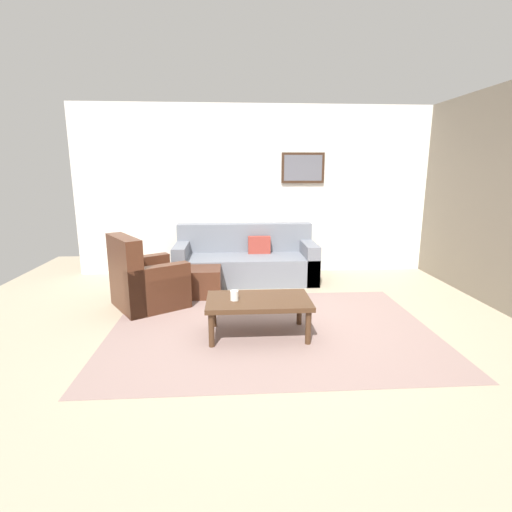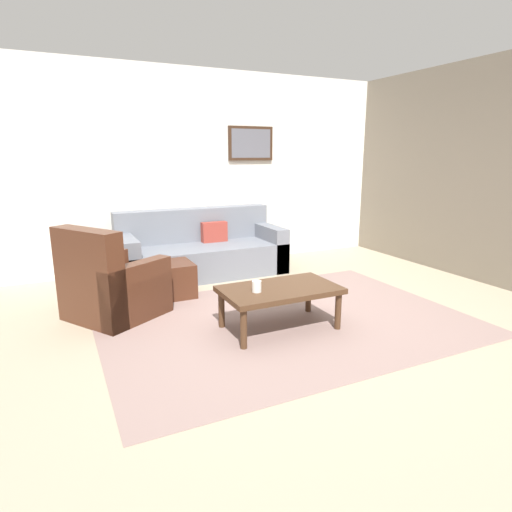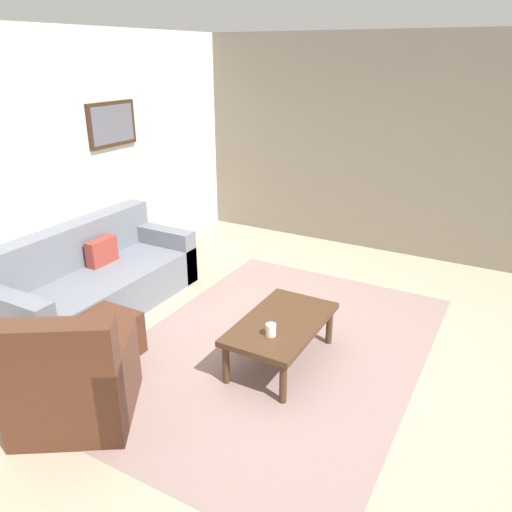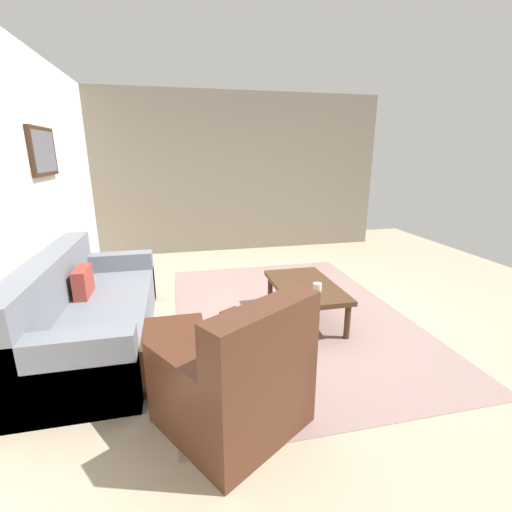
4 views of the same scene
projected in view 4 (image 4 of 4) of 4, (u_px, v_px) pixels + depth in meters
The scene contains 10 objects.
ground_plane at pixel (289, 314), 4.02m from camera, with size 8.00×8.00×0.00m, color tan.
rear_partition at pixel (9, 197), 3.08m from camera, with size 6.00×0.12×2.80m, color silver.
stone_feature_panel at pixel (240, 174), 6.44m from camera, with size 0.12×5.20×2.80m, color slate.
area_rug at pixel (289, 314), 4.02m from camera, with size 3.56×2.52×0.01m, color gray.
couch_main at pixel (85, 316), 3.31m from camera, with size 2.21×0.95×0.88m.
armchair_leather at pixel (239, 387), 2.29m from camera, with size 1.10×1.10×0.95m.
ottoman at pixel (171, 353), 2.88m from camera, with size 0.56×0.56×0.40m, color #4C2819.
coffee_table at pixel (305, 289), 3.81m from camera, with size 1.10×0.64×0.41m.
cup at pixel (317, 288), 3.55m from camera, with size 0.09×0.09×0.10m, color white.
framed_artwork at pixel (43, 152), 3.72m from camera, with size 0.72×0.04×0.50m.
Camera 4 is at (-3.50, 1.18, 1.77)m, focal length 24.81 mm.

